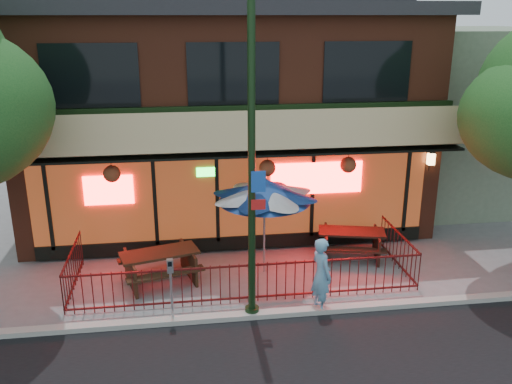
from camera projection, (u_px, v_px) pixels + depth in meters
ground at (250, 306)px, 12.61m from camera, size 80.00×80.00×0.00m
curb at (253, 315)px, 12.12m from camera, size 80.00×0.25×0.12m
restaurant_building at (222, 88)px, 18.01m from camera, size 12.96×9.49×8.05m
neighbor_building at (463, 112)px, 20.10m from camera, size 6.00×7.00×6.00m
patio_fence at (247, 272)px, 12.89m from camera, size 8.44×2.62×1.00m
street_light at (252, 182)px, 11.25m from camera, size 0.43×0.32×7.00m
picnic_table_left at (160, 262)px, 13.62m from camera, size 2.24×1.93×0.82m
picnic_table_right at (351, 240)px, 15.05m from camera, size 2.09×1.78×0.77m
patio_umbrella at (264, 190)px, 13.59m from camera, size 2.33×2.33×2.67m
pedestrian at (321, 275)px, 12.22m from camera, size 0.59×0.74×1.76m
parking_meter_near at (171, 280)px, 11.68m from camera, size 0.14×0.13×1.50m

